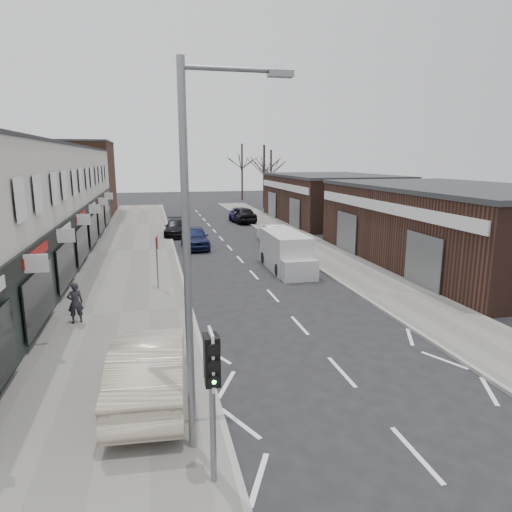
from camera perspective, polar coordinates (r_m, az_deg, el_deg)
ground at (r=12.78m, az=14.36°, el=-17.72°), size 160.00×160.00×0.00m
pavement_left at (r=32.40m, az=-15.18°, el=0.59°), size 5.50×64.00×0.12m
pavement_right at (r=34.22m, az=6.20°, el=1.54°), size 3.50×64.00×0.12m
shop_terrace_left at (r=30.51m, az=-28.53°, el=5.50°), size 8.00×41.00×7.10m
brick_block_far at (r=55.42m, az=-21.67°, el=8.88°), size 8.00×10.00×8.00m
right_unit_near at (r=30.00m, az=23.76°, el=3.34°), size 10.00×18.00×4.50m
right_unit_far at (r=47.44m, az=9.27°, el=7.05°), size 10.00×16.00×4.50m
tree_far_a at (r=59.86m, az=1.00°, el=6.06°), size 3.60×3.60×8.00m
tree_far_b at (r=66.26m, az=1.85°, el=6.63°), size 3.60×3.60×7.50m
tree_far_c at (r=71.41m, az=-1.73°, el=7.03°), size 3.60×3.60×8.50m
traffic_light at (r=8.71m, az=-5.54°, el=-14.26°), size 0.28×0.60×3.10m
street_lamp at (r=9.16m, az=-7.60°, el=1.57°), size 2.23×0.22×8.00m
warning_sign at (r=22.15m, az=-12.24°, el=1.20°), size 0.12×0.80×2.70m
white_van at (r=26.19m, az=3.79°, el=0.44°), size 1.95×5.46×2.12m
sedan_on_pavement at (r=12.52m, az=-13.18°, el=-13.36°), size 2.14×5.23×1.69m
pedestrian at (r=18.72m, az=-21.66°, el=-5.44°), size 0.66×0.53×1.59m
parked_car_left_a at (r=32.88m, az=-7.67°, el=2.35°), size 1.87×4.60×1.56m
parked_car_left_b at (r=38.41m, az=-9.92°, el=3.51°), size 2.34×4.81×1.35m
parked_car_right_a at (r=34.16m, az=2.24°, el=2.74°), size 1.57×4.50×1.48m
parked_car_right_b at (r=45.73m, az=-1.71°, el=5.20°), size 2.37×4.88×1.60m
parked_car_right_c at (r=47.43m, az=-2.12°, el=5.30°), size 2.36×4.89×1.37m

